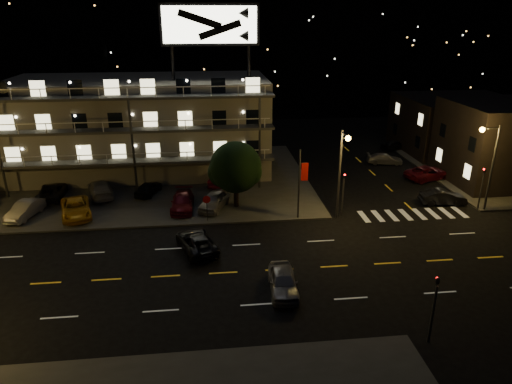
{
  "coord_description": "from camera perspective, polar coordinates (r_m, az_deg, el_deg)",
  "views": [
    {
      "loc": [
        -2.77,
        -27.89,
        16.93
      ],
      "look_at": [
        1.21,
        8.0,
        2.88
      ],
      "focal_mm": 32.0,
      "sensor_mm": 36.0,
      "label": 1
    }
  ],
  "objects": [
    {
      "name": "road_car_west",
      "position": [
        35.43,
        -7.44,
        -6.22
      ],
      "size": [
        3.73,
        5.45,
        1.38
      ],
      "primitive_type": "imported",
      "rotation": [
        0.0,
        0.0,
        3.46
      ],
      "color": "black",
      "rests_on": "ground"
    },
    {
      "name": "ground",
      "position": [
        32.74,
        -0.57,
        -9.88
      ],
      "size": [
        140.0,
        140.0,
        0.0
      ],
      "primitive_type": "plane",
      "color": "black",
      "rests_on": "ground"
    },
    {
      "name": "hill_backdrop",
      "position": [
        96.87,
        -8.6,
        17.85
      ],
      "size": [
        120.0,
        25.0,
        24.0
      ],
      "color": "black",
      "rests_on": "ground"
    },
    {
      "name": "lot_car_8",
      "position": [
        46.68,
        -13.31,
        0.46
      ],
      "size": [
        2.74,
        4.16,
        1.31
      ],
      "primitive_type": "imported",
      "rotation": [
        0.0,
        0.0,
        2.81
      ],
      "color": "black",
      "rests_on": "curb_nw"
    },
    {
      "name": "side_car_0",
      "position": [
        46.98,
        22.3,
        -0.6
      ],
      "size": [
        4.43,
        1.89,
        1.42
      ],
      "primitive_type": "imported",
      "rotation": [
        0.0,
        0.0,
        1.48
      ],
      "color": "black",
      "rests_on": "ground"
    },
    {
      "name": "side_car_3",
      "position": [
        64.16,
        16.97,
        5.64
      ],
      "size": [
        4.19,
        2.69,
        1.33
      ],
      "primitive_type": "imported",
      "rotation": [
        0.0,
        0.0,
        1.88
      ],
      "color": "black",
      "rests_on": "ground"
    },
    {
      "name": "lot_car_6",
      "position": [
        48.72,
        -24.19,
        0.05
      ],
      "size": [
        2.8,
        5.26,
        1.41
      ],
      "primitive_type": "imported",
      "rotation": [
        0.0,
        0.0,
        3.24
      ],
      "color": "black",
      "rests_on": "curb_nw"
    },
    {
      "name": "curb_ne",
      "position": [
        60.42,
        26.89,
        2.71
      ],
      "size": [
        16.0,
        24.0,
        0.15
      ],
      "primitive_type": "cube",
      "color": "#373735",
      "rests_on": "ground"
    },
    {
      "name": "banner_north",
      "position": [
        39.51,
        5.53,
        1.17
      ],
      "size": [
        0.83,
        0.16,
        6.4
      ],
      "color": "#2D2D30",
      "rests_on": "ground"
    },
    {
      "name": "side_bldg_back",
      "position": [
        66.16,
        23.75,
        7.76
      ],
      "size": [
        14.06,
        12.0,
        7.0
      ],
      "color": "black",
      "rests_on": "ground"
    },
    {
      "name": "side_car_1",
      "position": [
        53.6,
        20.73,
        2.26
      ],
      "size": [
        5.77,
        3.9,
        1.47
      ],
      "primitive_type": "imported",
      "rotation": [
        0.0,
        0.0,
        1.87
      ],
      "color": "#580C17",
      "rests_on": "ground"
    },
    {
      "name": "signal_ne",
      "position": [
        46.3,
        26.43,
        0.89
      ],
      "size": [
        0.27,
        0.2,
        4.6
      ],
      "color": "#2D2D30",
      "rests_on": "ground"
    },
    {
      "name": "tree",
      "position": [
        41.69,
        -2.62,
        2.94
      ],
      "size": [
        4.93,
        4.75,
        6.21
      ],
      "color": "black",
      "rests_on": "curb_nw"
    },
    {
      "name": "signal_sw",
      "position": [
        26.85,
        21.41,
        -12.75
      ],
      "size": [
        0.2,
        0.27,
        4.6
      ],
      "color": "#2D2D30",
      "rests_on": "ground"
    },
    {
      "name": "streetlight_ne",
      "position": [
        45.53,
        27.2,
        3.63
      ],
      "size": [
        1.92,
        0.44,
        8.0
      ],
      "color": "#2D2D30",
      "rests_on": "ground"
    },
    {
      "name": "side_car_2",
      "position": [
        57.72,
        15.79,
        4.02
      ],
      "size": [
        4.51,
        2.53,
        1.23
      ],
      "primitive_type": "imported",
      "rotation": [
        0.0,
        0.0,
        1.37
      ],
      "color": "gray",
      "rests_on": "ground"
    },
    {
      "name": "stop_sign",
      "position": [
        39.51,
        -6.17,
        -1.53
      ],
      "size": [
        0.91,
        0.11,
        2.61
      ],
      "color": "#2D2D30",
      "rests_on": "ground"
    },
    {
      "name": "lot_car_2",
      "position": [
        43.6,
        -21.6,
        -1.92
      ],
      "size": [
        3.81,
        5.7,
        1.45
      ],
      "primitive_type": "imported",
      "rotation": [
        0.0,
        0.0,
        0.29
      ],
      "color": "#C08212",
      "rests_on": "curb_nw"
    },
    {
      "name": "lot_car_3",
      "position": [
        42.58,
        -9.18,
        -1.21
      ],
      "size": [
        2.14,
        4.91,
        1.41
      ],
      "primitive_type": "imported",
      "rotation": [
        0.0,
        0.0,
        -0.04
      ],
      "color": "#580C17",
      "rests_on": "curb_nw"
    },
    {
      "name": "lot_car_1",
      "position": [
        45.21,
        -26.93,
        -2.0
      ],
      "size": [
        2.5,
        4.51,
        1.41
      ],
      "primitive_type": "imported",
      "rotation": [
        0.0,
        0.0,
        -0.25
      ],
      "color": "gray",
      "rests_on": "curb_nw"
    },
    {
      "name": "curb_nw",
      "position": [
        52.0,
        -18.43,
        1.21
      ],
      "size": [
        44.0,
        24.0,
        0.15
      ],
      "primitive_type": "cube",
      "color": "#373735",
      "rests_on": "ground"
    },
    {
      "name": "streetlight_nc",
      "position": [
        39.42,
        10.62,
        3.21
      ],
      "size": [
        0.44,
        1.92,
        8.0
      ],
      "color": "#2D2D30",
      "rests_on": "ground"
    },
    {
      "name": "lot_car_7",
      "position": [
        47.54,
        -18.88,
        0.38
      ],
      "size": [
        3.68,
        5.69,
        1.53
      ],
      "primitive_type": "imported",
      "rotation": [
        0.0,
        0.0,
        3.46
      ],
      "color": "gray",
      "rests_on": "curb_nw"
    },
    {
      "name": "motel",
      "position": [
        53.54,
        -14.01,
        8.13
      ],
      "size": [
        28.0,
        13.8,
        18.1
      ],
      "color": "gray",
      "rests_on": "ground"
    },
    {
      "name": "signal_nw",
      "position": [
        40.85,
        10.85,
        0.28
      ],
      "size": [
        0.2,
        0.27,
        4.6
      ],
      "color": "#2D2D30",
      "rests_on": "ground"
    },
    {
      "name": "lot_car_9",
      "position": [
        48.15,
        -4.25,
        1.78
      ],
      "size": [
        3.18,
        4.97,
        1.55
      ],
      "primitive_type": "imported",
      "rotation": [
        0.0,
        0.0,
        2.78
      ],
      "color": "#580C17",
      "rests_on": "curb_nw"
    },
    {
      "name": "road_car_east",
      "position": [
        30.3,
        3.4,
        -11.06
      ],
      "size": [
        1.97,
        4.46,
        1.49
      ],
      "primitive_type": "imported",
      "rotation": [
        0.0,
        0.0,
        -0.05
      ],
      "color": "gray",
      "rests_on": "ground"
    },
    {
      "name": "lot_car_4",
      "position": [
        42.35,
        -5.25,
        -1.06
      ],
      "size": [
        3.4,
        4.84,
        1.53
      ],
      "primitive_type": "imported",
      "rotation": [
        0.0,
        0.0,
        -0.4
      ],
      "color": "gray",
      "rests_on": "curb_nw"
    }
  ]
}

